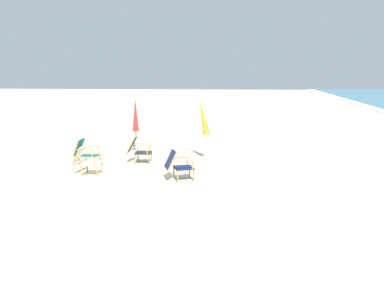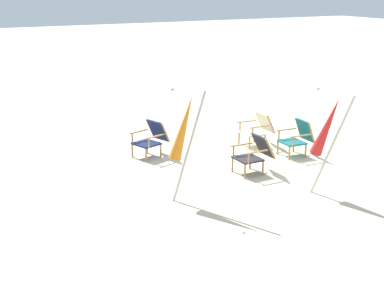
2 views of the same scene
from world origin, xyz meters
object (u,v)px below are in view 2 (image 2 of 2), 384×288
(beach_chair_back_left, at_px, (255,153))
(beach_chair_far_center, at_px, (258,128))
(umbrella_furled_orange, at_px, (184,129))
(beach_chair_front_left, at_px, (152,138))
(beach_chair_front_right, at_px, (298,137))
(umbrella_furled_red, at_px, (327,128))

(beach_chair_back_left, distance_m, beach_chair_far_center, 1.95)
(beach_chair_far_center, relative_size, umbrella_furled_orange, 0.39)
(beach_chair_front_left, relative_size, beach_chair_front_right, 1.07)
(beach_chair_back_left, height_order, umbrella_furled_orange, umbrella_furled_orange)
(beach_chair_far_center, xyz_separation_m, umbrella_furled_red, (-3.22, 0.80, 0.87))
(umbrella_furled_red, bearing_deg, beach_chair_front_left, 26.02)
(beach_chair_back_left, xyz_separation_m, umbrella_furled_red, (-1.66, -0.37, 0.88))
(beach_chair_front_right, relative_size, umbrella_furled_orange, 0.40)
(beach_chair_back_left, relative_size, beach_chair_far_center, 0.99)
(beach_chair_far_center, height_order, umbrella_furled_red, umbrella_furled_red)
(beach_chair_back_left, distance_m, umbrella_furled_red, 1.91)
(beach_chair_front_right, height_order, umbrella_furled_red, umbrella_furled_red)
(beach_chair_far_center, xyz_separation_m, beach_chair_front_left, (0.43, 2.58, 0.00))
(beach_chair_far_center, distance_m, beach_chair_front_right, 1.11)
(umbrella_furled_orange, bearing_deg, umbrella_furled_red, -112.50)
(beach_chair_far_center, bearing_deg, umbrella_furled_orange, 125.57)
(beach_chair_back_left, height_order, beach_chair_front_left, beach_chair_front_left)
(beach_chair_back_left, bearing_deg, beach_chair_far_center, -36.71)
(beach_chair_front_left, xyz_separation_m, umbrella_furled_orange, (-2.68, 0.57, 0.92))
(beach_chair_front_left, bearing_deg, umbrella_furled_orange, 168.10)
(umbrella_furled_orange, bearing_deg, beach_chair_front_left, -11.90)
(umbrella_furled_orange, bearing_deg, beach_chair_back_left, -70.89)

